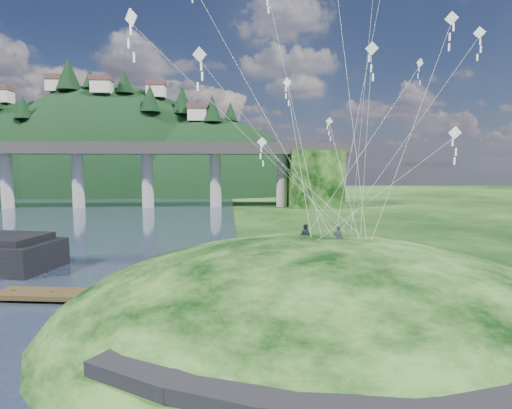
{
  "coord_description": "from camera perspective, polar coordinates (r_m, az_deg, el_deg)",
  "views": [
    {
      "loc": [
        2.03,
        -22.74,
        9.9
      ],
      "look_at": [
        4.0,
        6.0,
        7.0
      ],
      "focal_mm": 28.0,
      "sensor_mm": 36.0,
      "label": 1
    }
  ],
  "objects": [
    {
      "name": "ground",
      "position": [
        24.88,
        -8.69,
        -17.77
      ],
      "size": [
        320.0,
        320.0,
        0.0
      ],
      "primitive_type": "plane",
      "color": "black",
      "rests_on": "ground"
    },
    {
      "name": "grass_hill",
      "position": [
        27.88,
        9.28,
        -18.46
      ],
      "size": [
        36.0,
        32.0,
        13.0
      ],
      "color": "black",
      "rests_on": "ground"
    },
    {
      "name": "footpath",
      "position": [
        16.11,
        17.87,
        -23.58
      ],
      "size": [
        22.29,
        5.84,
        0.83
      ],
      "color": "black",
      "rests_on": "ground"
    },
    {
      "name": "bridge",
      "position": [
        97.08,
        -21.08,
        5.25
      ],
      "size": [
        160.0,
        11.0,
        15.0
      ],
      "color": "#2D2B2B",
      "rests_on": "ground"
    },
    {
      "name": "far_ridge",
      "position": [
        152.9,
        -21.25,
        -1.15
      ],
      "size": [
        153.0,
        70.0,
        94.5
      ],
      "color": "black",
      "rests_on": "ground"
    },
    {
      "name": "wooden_dock",
      "position": [
        32.0,
        -22.31,
        -11.88
      ],
      "size": [
        14.32,
        4.11,
        1.01
      ],
      "color": "#322614",
      "rests_on": "ground"
    },
    {
      "name": "kite_flyers",
      "position": [
        28.03,
        8.55,
        -2.81
      ],
      "size": [
        2.85,
        2.38,
        1.78
      ],
      "color": "#23272E",
      "rests_on": "ground"
    },
    {
      "name": "kite_swarm",
      "position": [
        29.28,
        10.01,
        23.22
      ],
      "size": [
        20.84,
        17.49,
        17.66
      ],
      "color": "white",
      "rests_on": "ground"
    }
  ]
}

